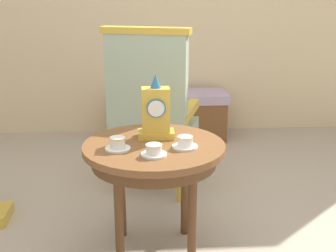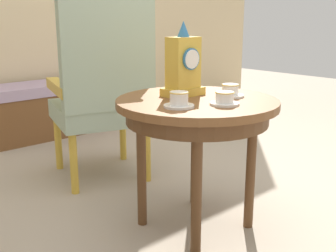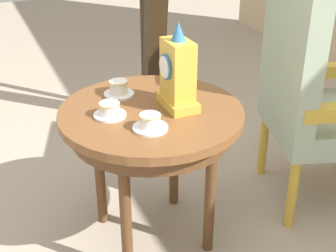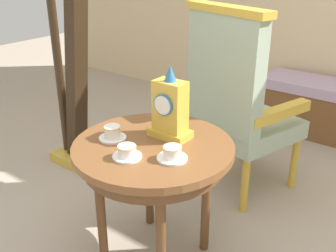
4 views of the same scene
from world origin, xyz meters
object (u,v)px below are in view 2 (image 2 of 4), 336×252
teacup_right (225,99)px  window_bench (48,109)px  side_table (197,115)px  teacup_left (179,100)px  armchair (103,84)px  mantel_clock (183,66)px  teacup_center (230,91)px

teacup_right → window_bench: size_ratio=0.12×
window_bench → teacup_right: bearing=-96.3°
window_bench → side_table: bearing=-96.7°
side_table → teacup_right: (-0.01, -0.16, 0.10)m
teacup_left → window_bench: teacup_left is taller
side_table → window_bench: size_ratio=0.69×
window_bench → teacup_left: bearing=-101.4°
teacup_right → armchair: armchair is taller
teacup_left → mantel_clock: mantel_clock is taller
side_table → armchair: (0.01, 0.76, 0.05)m
teacup_center → side_table: bearing=157.4°
teacup_left → teacup_right: 0.20m
side_table → armchair: bearing=89.1°
teacup_center → window_bench: bearing=87.9°
mantel_clock → window_bench: mantel_clock is taller
side_table → window_bench: side_table is taller
teacup_right → teacup_center: bearing=32.8°
side_table → teacup_left: size_ratio=5.77×
side_table → armchair: size_ratio=0.63×
teacup_left → teacup_right: bearing=-28.2°
side_table → teacup_center: teacup_center is taller
armchair → window_bench: 1.24m
teacup_center → teacup_left: bearing=-178.5°
teacup_center → armchair: (-0.14, 0.83, -0.05)m
mantel_clock → armchair: bearing=90.2°
side_table → armchair: armchair is taller
teacup_center → mantel_clock: size_ratio=0.38×
teacup_left → window_bench: 2.08m
mantel_clock → teacup_center: bearing=-50.8°
side_table → teacup_left: bearing=-158.2°
teacup_right → side_table: bearing=87.9°
side_table → mantel_clock: bearing=81.9°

